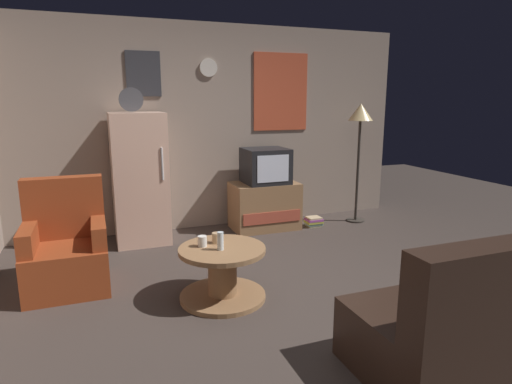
# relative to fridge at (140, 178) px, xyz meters

# --- Properties ---
(ground_plane) EXTENTS (12.00, 12.00, 0.00)m
(ground_plane) POSITION_rel_fridge_xyz_m (0.99, -2.06, -0.75)
(ground_plane) COLOR #3D332D
(wall_with_art) EXTENTS (5.20, 0.12, 2.56)m
(wall_with_art) POSITION_rel_fridge_xyz_m (1.00, 0.39, 0.53)
(wall_with_art) COLOR gray
(wall_with_art) RESTS_ON ground_plane
(fridge) EXTENTS (0.60, 0.62, 1.77)m
(fridge) POSITION_rel_fridge_xyz_m (0.00, 0.00, 0.00)
(fridge) COLOR beige
(fridge) RESTS_ON ground_plane
(tv_stand) EXTENTS (0.84, 0.53, 0.60)m
(tv_stand) POSITION_rel_fridge_xyz_m (1.54, -0.03, -0.46)
(tv_stand) COLOR #8E6642
(tv_stand) RESTS_ON ground_plane
(crt_tv) EXTENTS (0.54, 0.51, 0.44)m
(crt_tv) POSITION_rel_fridge_xyz_m (1.55, -0.03, 0.06)
(crt_tv) COLOR black
(crt_tv) RESTS_ON tv_stand
(standing_lamp) EXTENTS (0.32, 0.32, 1.59)m
(standing_lamp) POSITION_rel_fridge_xyz_m (2.84, -0.16, 0.60)
(standing_lamp) COLOR #332D28
(standing_lamp) RESTS_ON ground_plane
(coffee_table) EXTENTS (0.72, 0.72, 0.45)m
(coffee_table) POSITION_rel_fridge_xyz_m (0.46, -1.79, -0.53)
(coffee_table) COLOR #8E6642
(coffee_table) RESTS_ON ground_plane
(wine_glass) EXTENTS (0.05, 0.05, 0.15)m
(wine_glass) POSITION_rel_fridge_xyz_m (0.44, -1.84, -0.23)
(wine_glass) COLOR silver
(wine_glass) RESTS_ON coffee_table
(mug_ceramic_white) EXTENTS (0.08, 0.08, 0.09)m
(mug_ceramic_white) POSITION_rel_fridge_xyz_m (0.32, -1.71, -0.26)
(mug_ceramic_white) COLOR silver
(mug_ceramic_white) RESTS_ON coffee_table
(mug_ceramic_tan) EXTENTS (0.08, 0.08, 0.09)m
(mug_ceramic_tan) POSITION_rel_fridge_xyz_m (0.45, -1.66, -0.26)
(mug_ceramic_tan) COLOR tan
(mug_ceramic_tan) RESTS_ON coffee_table
(armchair) EXTENTS (0.68, 0.68, 0.96)m
(armchair) POSITION_rel_fridge_xyz_m (-0.76, -1.07, -0.42)
(armchair) COLOR maroon
(armchair) RESTS_ON ground_plane
(couch) EXTENTS (1.70, 0.80, 0.92)m
(couch) POSITION_rel_fridge_xyz_m (1.77, -3.29, -0.44)
(couch) COLOR black
(couch) RESTS_ON ground_plane
(book_stack) EXTENTS (0.22, 0.17, 0.13)m
(book_stack) POSITION_rel_fridge_xyz_m (2.18, -0.18, -0.69)
(book_stack) COLOR tan
(book_stack) RESTS_ON ground_plane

